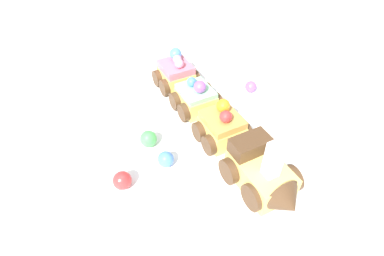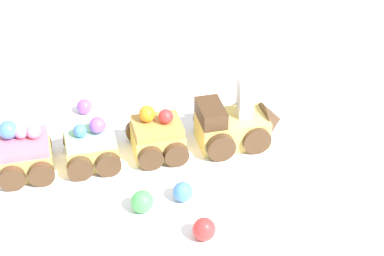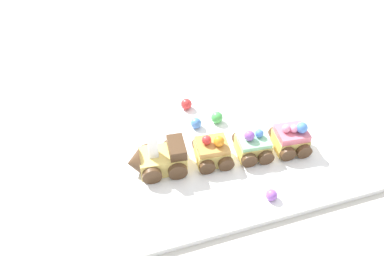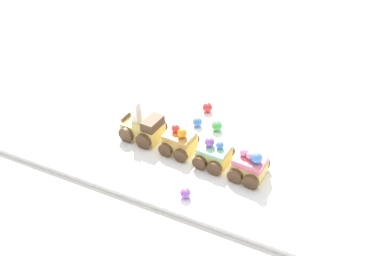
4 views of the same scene
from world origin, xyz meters
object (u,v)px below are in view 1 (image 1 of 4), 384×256
(cake_car_strawberry, at_px, (176,74))
(gumball_purple, at_px, (251,87))
(gumball_blue, at_px, (166,159))
(gumball_green, at_px, (148,139))
(cake_car_mint, at_px, (196,99))
(cake_train_locomotive, at_px, (264,176))
(gumball_red, at_px, (122,180))
(cake_car_caramel, at_px, (222,127))

(cake_car_strawberry, distance_m, gumball_purple, 0.14)
(gumball_blue, bearing_deg, gumball_green, -176.49)
(cake_car_mint, bearing_deg, cake_train_locomotive, -0.00)
(cake_car_mint, bearing_deg, cake_car_strawberry, 179.67)
(cake_car_strawberry, distance_m, gumball_red, 0.24)
(cake_car_mint, distance_m, gumball_purple, 0.11)
(cake_car_mint, height_order, gumball_green, cake_car_mint)
(cake_car_mint, distance_m, gumball_green, 0.11)
(cake_car_caramel, height_order, gumball_blue, cake_car_caramel)
(gumball_green, bearing_deg, cake_car_mint, 108.05)
(cake_train_locomotive, distance_m, cake_car_strawberry, 0.26)
(cake_car_mint, relative_size, cake_car_strawberry, 1.00)
(cake_train_locomotive, height_order, cake_car_mint, cake_train_locomotive)
(cake_car_mint, height_order, cake_car_strawberry, cake_car_strawberry)
(cake_train_locomotive, relative_size, gumball_blue, 4.84)
(gumball_purple, bearing_deg, cake_car_mint, -96.27)
(gumball_red, bearing_deg, cake_car_caramel, 91.12)
(cake_train_locomotive, bearing_deg, gumball_purple, 148.36)
(cake_car_caramel, bearing_deg, gumball_green, -109.96)
(gumball_green, bearing_deg, cake_car_caramel, 64.95)
(cake_car_caramel, distance_m, gumball_red, 0.16)
(gumball_red, bearing_deg, gumball_green, 128.42)
(cake_car_caramel, xyz_separation_m, gumball_green, (-0.05, -0.10, -0.01))
(cake_car_mint, height_order, gumball_blue, cake_car_mint)
(cake_car_caramel, bearing_deg, gumball_purple, 125.30)
(cake_car_caramel, relative_size, gumball_purple, 3.73)
(cake_car_strawberry, bearing_deg, gumball_red, -42.35)
(cake_car_caramel, height_order, gumball_red, cake_car_caramel)
(cake_train_locomotive, height_order, cake_car_caramel, cake_train_locomotive)
(gumball_purple, bearing_deg, gumball_green, -84.12)
(cake_car_strawberry, height_order, gumball_purple, cake_car_strawberry)
(cake_car_strawberry, distance_m, gumball_green, 0.16)
(cake_car_mint, xyz_separation_m, gumball_purple, (0.01, 0.11, -0.01))
(cake_car_mint, bearing_deg, gumball_red, -58.39)
(cake_train_locomotive, distance_m, gumball_red, 0.18)
(cake_train_locomotive, xyz_separation_m, gumball_green, (-0.15, -0.09, -0.01))
(gumball_purple, bearing_deg, gumball_blue, -71.91)
(cake_car_mint, distance_m, cake_car_strawberry, 0.08)
(gumball_purple, bearing_deg, cake_train_locomotive, -36.74)
(gumball_blue, height_order, gumball_red, gumball_red)
(cake_car_caramel, xyz_separation_m, gumball_red, (0.00, -0.16, -0.01))
(cake_train_locomotive, relative_size, cake_car_mint, 1.45)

